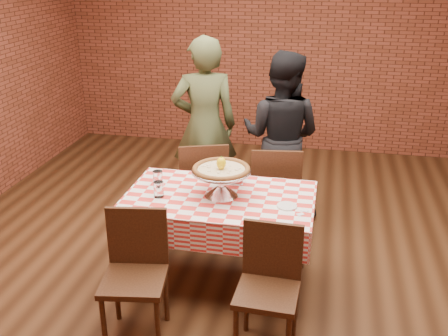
{
  "coord_description": "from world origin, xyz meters",
  "views": [
    {
      "loc": [
        0.68,
        -3.73,
        2.43
      ],
      "look_at": [
        -0.05,
        -0.16,
        0.94
      ],
      "focal_mm": 41.78,
      "sensor_mm": 36.0,
      "label": 1
    }
  ],
  "objects_px": {
    "pizza_stand": "(221,183)",
    "diner_black": "(281,136)",
    "diner_olive": "(204,126)",
    "chair_far_right": "(275,191)",
    "chair_far_left": "(202,185)",
    "water_glass_right": "(158,178)",
    "table": "(220,240)",
    "chair_near_left": "(134,281)",
    "condiment_caddy": "(238,174)",
    "pizza": "(221,170)",
    "chair_near_right": "(267,296)",
    "water_glass_left": "(159,189)"
  },
  "relations": [
    {
      "from": "condiment_caddy",
      "to": "diner_olive",
      "type": "relative_size",
      "value": 0.09
    },
    {
      "from": "pizza",
      "to": "condiment_caddy",
      "type": "height_order",
      "value": "pizza"
    },
    {
      "from": "pizza_stand",
      "to": "chair_near_left",
      "type": "height_order",
      "value": "pizza_stand"
    },
    {
      "from": "pizza",
      "to": "chair_far_right",
      "type": "xyz_separation_m",
      "value": [
        0.32,
        0.81,
        -0.51
      ]
    },
    {
      "from": "pizza_stand",
      "to": "diner_black",
      "type": "distance_m",
      "value": 1.32
    },
    {
      "from": "chair_near_left",
      "to": "diner_olive",
      "type": "xyz_separation_m",
      "value": [
        -0.01,
        2.02,
        0.43
      ]
    },
    {
      "from": "water_glass_left",
      "to": "table",
      "type": "bearing_deg",
      "value": 13.11
    },
    {
      "from": "chair_near_right",
      "to": "chair_far_right",
      "type": "relative_size",
      "value": 0.95
    },
    {
      "from": "water_glass_left",
      "to": "condiment_caddy",
      "type": "relative_size",
      "value": 0.77
    },
    {
      "from": "chair_near_right",
      "to": "chair_far_left",
      "type": "distance_m",
      "value": 1.72
    },
    {
      "from": "pizza_stand",
      "to": "diner_olive",
      "type": "relative_size",
      "value": 0.26
    },
    {
      "from": "chair_far_left",
      "to": "water_glass_right",
      "type": "bearing_deg",
      "value": 56.69
    },
    {
      "from": "chair_far_right",
      "to": "diner_olive",
      "type": "distance_m",
      "value": 0.98
    },
    {
      "from": "pizza_stand",
      "to": "chair_near_right",
      "type": "bearing_deg",
      "value": -58.34
    },
    {
      "from": "water_glass_left",
      "to": "diner_black",
      "type": "bearing_deg",
      "value": 61.18
    },
    {
      "from": "chair_far_left",
      "to": "pizza",
      "type": "bearing_deg",
      "value": 93.95
    },
    {
      "from": "water_glass_right",
      "to": "chair_near_left",
      "type": "distance_m",
      "value": 0.92
    },
    {
      "from": "pizza",
      "to": "diner_olive",
      "type": "height_order",
      "value": "diner_olive"
    },
    {
      "from": "table",
      "to": "chair_near_right",
      "type": "distance_m",
      "value": 0.85
    },
    {
      "from": "table",
      "to": "diner_black",
      "type": "relative_size",
      "value": 0.85
    },
    {
      "from": "water_glass_left",
      "to": "water_glass_right",
      "type": "xyz_separation_m",
      "value": [
        -0.07,
        0.2,
        0.0
      ]
    },
    {
      "from": "condiment_caddy",
      "to": "diner_black",
      "type": "height_order",
      "value": "diner_black"
    },
    {
      "from": "table",
      "to": "chair_far_right",
      "type": "xyz_separation_m",
      "value": [
        0.34,
        0.83,
        0.08
      ]
    },
    {
      "from": "water_glass_right",
      "to": "chair_far_right",
      "type": "height_order",
      "value": "chair_far_right"
    },
    {
      "from": "pizza_stand",
      "to": "diner_black",
      "type": "xyz_separation_m",
      "value": [
        0.32,
        1.28,
        -0.04
      ]
    },
    {
      "from": "table",
      "to": "chair_far_left",
      "type": "bearing_deg",
      "value": 112.62
    },
    {
      "from": "table",
      "to": "pizza_stand",
      "type": "relative_size",
      "value": 3.09
    },
    {
      "from": "water_glass_left",
      "to": "water_glass_right",
      "type": "relative_size",
      "value": 1.0
    },
    {
      "from": "chair_near_left",
      "to": "diner_olive",
      "type": "distance_m",
      "value": 2.07
    },
    {
      "from": "condiment_caddy",
      "to": "chair_far_right",
      "type": "xyz_separation_m",
      "value": [
        0.24,
        0.56,
        -0.38
      ]
    },
    {
      "from": "pizza_stand",
      "to": "water_glass_right",
      "type": "xyz_separation_m",
      "value": [
        -0.52,
        0.08,
        -0.04
      ]
    },
    {
      "from": "table",
      "to": "water_glass_right",
      "type": "bearing_deg",
      "value": 169.64
    },
    {
      "from": "chair_far_right",
      "to": "water_glass_left",
      "type": "bearing_deg",
      "value": 42.68
    },
    {
      "from": "water_glass_right",
      "to": "diner_black",
      "type": "bearing_deg",
      "value": 55.02
    },
    {
      "from": "chair_far_left",
      "to": "table",
      "type": "bearing_deg",
      "value": 92.88
    },
    {
      "from": "chair_near_left",
      "to": "diner_black",
      "type": "xyz_separation_m",
      "value": [
        0.74,
        2.04,
        0.37
      ]
    },
    {
      "from": "pizza",
      "to": "water_glass_right",
      "type": "xyz_separation_m",
      "value": [
        -0.52,
        0.08,
        -0.15
      ]
    },
    {
      "from": "diner_black",
      "to": "table",
      "type": "bearing_deg",
      "value": 88.55
    },
    {
      "from": "chair_far_right",
      "to": "chair_near_left",
      "type": "bearing_deg",
      "value": 56.97
    },
    {
      "from": "pizza",
      "to": "chair_near_right",
      "type": "xyz_separation_m",
      "value": [
        0.45,
        -0.73,
        -0.53
      ]
    },
    {
      "from": "chair_far_left",
      "to": "diner_black",
      "type": "bearing_deg",
      "value": -163.88
    },
    {
      "from": "water_glass_right",
      "to": "diner_olive",
      "type": "height_order",
      "value": "diner_olive"
    },
    {
      "from": "water_glass_left",
      "to": "diner_black",
      "type": "distance_m",
      "value": 1.59
    },
    {
      "from": "pizza_stand",
      "to": "chair_near_right",
      "type": "height_order",
      "value": "pizza_stand"
    },
    {
      "from": "chair_near_right",
      "to": "diner_black",
      "type": "height_order",
      "value": "diner_black"
    },
    {
      "from": "water_glass_left",
      "to": "chair_near_left",
      "type": "xyz_separation_m",
      "value": [
        0.02,
        -0.64,
        -0.37
      ]
    },
    {
      "from": "table",
      "to": "pizza_stand",
      "type": "distance_m",
      "value": 0.48
    },
    {
      "from": "condiment_caddy",
      "to": "diner_olive",
      "type": "bearing_deg",
      "value": 124.98
    },
    {
      "from": "diner_black",
      "to": "chair_near_left",
      "type": "bearing_deg",
      "value": 82.74
    },
    {
      "from": "pizza",
      "to": "diner_black",
      "type": "distance_m",
      "value": 1.33
    }
  ]
}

